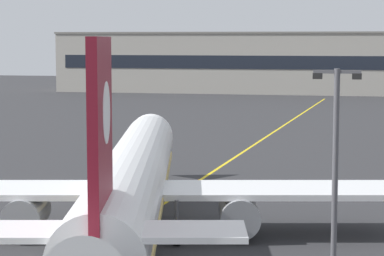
# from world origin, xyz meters

# --- Properties ---
(taxiway_centreline) EXTENTS (12.67, 179.60, 0.01)m
(taxiway_centreline) POSITION_xyz_m (0.00, 30.00, 0.00)
(taxiway_centreline) COLOR yellow
(taxiway_centreline) RESTS_ON ground
(airliner_foreground) EXTENTS (32.30, 41.18, 11.65)m
(airliner_foreground) POSITION_xyz_m (-0.35, 8.42, 3.37)
(airliner_foreground) COLOR white
(airliner_foreground) RESTS_ON ground
(apron_lamp_post) EXTENTS (2.24, 0.90, 10.20)m
(apron_lamp_post) POSITION_xyz_m (11.42, 2.09, 5.38)
(apron_lamp_post) COLOR #515156
(apron_lamp_post) RESTS_ON ground
(safety_cone_by_nose_gear) EXTENTS (0.44, 0.44, 0.55)m
(safety_cone_by_nose_gear) POSITION_xyz_m (0.17, 25.28, 0.26)
(safety_cone_by_nose_gear) COLOR orange
(safety_cone_by_nose_gear) RESTS_ON ground
(terminal_building) EXTENTS (111.80, 12.40, 13.11)m
(terminal_building) POSITION_xyz_m (3.06, 134.37, 6.56)
(terminal_building) COLOR #9E998E
(terminal_building) RESTS_ON ground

